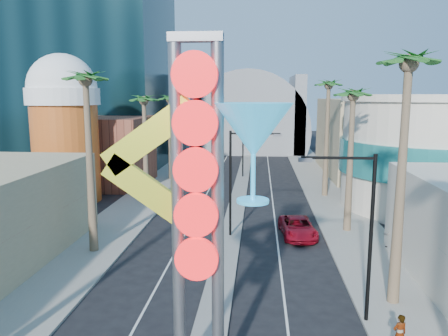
% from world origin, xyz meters
% --- Properties ---
extents(sidewalk_west, '(5.00, 100.00, 0.15)m').
position_xyz_m(sidewalk_west, '(-9.50, 35.00, 0.07)').
color(sidewalk_west, gray).
rests_on(sidewalk_west, ground).
extents(sidewalk_east, '(5.00, 100.00, 0.15)m').
position_xyz_m(sidewalk_east, '(9.50, 35.00, 0.07)').
color(sidewalk_east, gray).
rests_on(sidewalk_east, ground).
extents(median, '(1.60, 84.00, 0.15)m').
position_xyz_m(median, '(0.00, 38.00, 0.07)').
color(median, gray).
rests_on(median, ground).
extents(brick_filler_west, '(10.00, 10.00, 8.00)m').
position_xyz_m(brick_filler_west, '(-16.00, 38.00, 4.00)').
color(brick_filler_west, brown).
rests_on(brick_filler_west, ground).
extents(filler_east, '(10.00, 20.00, 10.00)m').
position_xyz_m(filler_east, '(16.00, 48.00, 5.00)').
color(filler_east, tan).
rests_on(filler_east, ground).
extents(beer_mug, '(7.00, 7.00, 14.50)m').
position_xyz_m(beer_mug, '(-17.00, 30.00, 7.84)').
color(beer_mug, '#BC4C19').
rests_on(beer_mug, ground).
extents(turquoise_building, '(16.60, 16.60, 10.60)m').
position_xyz_m(turquoise_building, '(18.00, 30.00, 5.25)').
color(turquoise_building, beige).
rests_on(turquoise_building, ground).
extents(canopy, '(22.00, 16.00, 22.00)m').
position_xyz_m(canopy, '(0.00, 72.00, 4.31)').
color(canopy, slate).
rests_on(canopy, ground).
extents(neon_sign, '(6.53, 2.60, 12.55)m').
position_xyz_m(neon_sign, '(0.82, 2.96, 7.31)').
color(neon_sign, gray).
rests_on(neon_sign, ground).
extents(streetlight_0, '(3.79, 0.25, 8.00)m').
position_xyz_m(streetlight_0, '(0.55, 20.00, 4.88)').
color(streetlight_0, black).
rests_on(streetlight_0, ground).
extents(streetlight_1, '(3.79, 0.25, 8.00)m').
position_xyz_m(streetlight_1, '(-0.55, 44.00, 4.88)').
color(streetlight_1, black).
rests_on(streetlight_1, ground).
extents(streetlight_2, '(3.45, 0.25, 8.00)m').
position_xyz_m(streetlight_2, '(6.72, 8.00, 4.83)').
color(streetlight_2, black).
rests_on(streetlight_2, ground).
extents(palm_1, '(2.40, 2.40, 12.70)m').
position_xyz_m(palm_1, '(-9.00, 16.00, 10.82)').
color(palm_1, brown).
rests_on(palm_1, ground).
extents(palm_2, '(2.40, 2.40, 11.20)m').
position_xyz_m(palm_2, '(-9.00, 30.00, 9.48)').
color(palm_2, brown).
rests_on(palm_2, ground).
extents(palm_3, '(2.40, 2.40, 11.20)m').
position_xyz_m(palm_3, '(-9.00, 42.00, 9.48)').
color(palm_3, brown).
rests_on(palm_3, ground).
extents(palm_5, '(2.40, 2.40, 13.20)m').
position_xyz_m(palm_5, '(9.00, 10.00, 11.27)').
color(palm_5, brown).
rests_on(palm_5, ground).
extents(palm_6, '(2.40, 2.40, 11.70)m').
position_xyz_m(palm_6, '(9.00, 22.00, 9.93)').
color(palm_6, brown).
rests_on(palm_6, ground).
extents(palm_7, '(2.40, 2.40, 12.70)m').
position_xyz_m(palm_7, '(9.00, 34.00, 10.82)').
color(palm_7, brown).
rests_on(palm_7, ground).
extents(red_pickup, '(2.87, 5.39, 1.44)m').
position_xyz_m(red_pickup, '(5.06, 20.48, 0.72)').
color(red_pickup, maroon).
rests_on(red_pickup, ground).
extents(pedestrian_a, '(0.71, 0.58, 1.69)m').
position_xyz_m(pedestrian_a, '(7.87, 5.35, 0.99)').
color(pedestrian_a, gray).
rests_on(pedestrian_a, sidewalk_east).
extents(pedestrian_b, '(0.97, 0.82, 1.77)m').
position_xyz_m(pedestrian_b, '(11.14, 18.26, 1.03)').
color(pedestrian_b, gray).
rests_on(pedestrian_b, sidewalk_east).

